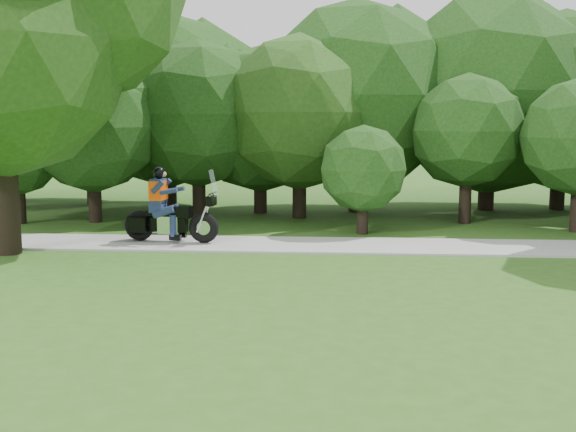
{
  "coord_description": "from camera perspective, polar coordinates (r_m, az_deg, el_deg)",
  "views": [
    {
      "loc": [
        -2.41,
        -10.24,
        3.36
      ],
      "look_at": [
        -3.48,
        4.34,
        1.3
      ],
      "focal_mm": 45.0,
      "sensor_mm": 36.0,
      "label": 1
    }
  ],
  "objects": [
    {
      "name": "ground",
      "position": [
        11.04,
        16.86,
        -10.04
      ],
      "size": [
        100.0,
        100.0,
        0.0
      ],
      "primitive_type": "plane",
      "color": "#2E5418",
      "rests_on": "ground"
    },
    {
      "name": "touring_motorcycle",
      "position": [
        19.05,
        -9.69,
        0.11
      ],
      "size": [
        2.58,
        0.95,
        1.97
      ],
      "rotation": [
        0.0,
        0.0,
        -0.12
      ],
      "color": "black",
      "rests_on": "walkway"
    },
    {
      "name": "big_tree_west",
      "position": [
        19.07,
        -21.81,
        14.68
      ],
      "size": [
        8.64,
        6.56,
        9.96
      ],
      "color": "black",
      "rests_on": "ground"
    },
    {
      "name": "tree_line",
      "position": [
        25.14,
        11.4,
        8.5
      ],
      "size": [
        40.23,
        11.55,
        7.64
      ],
      "color": "black",
      "rests_on": "ground"
    },
    {
      "name": "walkway",
      "position": [
        18.7,
        11.54,
        -2.4
      ],
      "size": [
        60.0,
        2.2,
        0.06
      ],
      "primitive_type": "cube",
      "color": "gray",
      "rests_on": "ground"
    }
  ]
}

